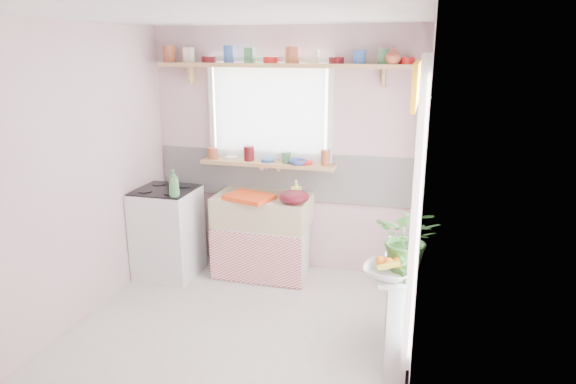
# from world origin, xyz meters

# --- Properties ---
(room) EXTENTS (3.20, 3.20, 3.20)m
(room) POSITION_xyz_m (0.66, 0.86, 1.37)
(room) COLOR silver
(room) RESTS_ON ground
(sink_unit) EXTENTS (0.95, 0.65, 1.11)m
(sink_unit) POSITION_xyz_m (-0.15, 1.29, 0.43)
(sink_unit) COLOR white
(sink_unit) RESTS_ON ground
(cooker) EXTENTS (0.58, 0.58, 0.93)m
(cooker) POSITION_xyz_m (-1.10, 1.05, 0.46)
(cooker) COLOR white
(cooker) RESTS_ON ground
(radiator_ledge) EXTENTS (0.22, 0.95, 0.78)m
(radiator_ledge) POSITION_xyz_m (1.30, 0.20, 0.40)
(radiator_ledge) COLOR white
(radiator_ledge) RESTS_ON ground
(windowsill) EXTENTS (1.40, 0.22, 0.04)m
(windowsill) POSITION_xyz_m (-0.15, 1.48, 1.14)
(windowsill) COLOR tan
(windowsill) RESTS_ON room
(pine_shelf) EXTENTS (2.52, 0.24, 0.04)m
(pine_shelf) POSITION_xyz_m (0.00, 1.47, 2.12)
(pine_shelf) COLOR tan
(pine_shelf) RESTS_ON room
(shelf_crockery) EXTENTS (2.47, 0.11, 0.12)m
(shelf_crockery) POSITION_xyz_m (-0.04, 1.47, 2.19)
(shelf_crockery) COLOR #A55133
(shelf_crockery) RESTS_ON pine_shelf
(sill_crockery) EXTENTS (1.35, 0.11, 0.12)m
(sill_crockery) POSITION_xyz_m (-0.17, 1.48, 1.22)
(sill_crockery) COLOR #A55133
(sill_crockery) RESTS_ON windowsill
(dish_tray) EXTENTS (0.51, 0.44, 0.04)m
(dish_tray) POSITION_xyz_m (-0.23, 1.14, 0.87)
(dish_tray) COLOR #FF4716
(dish_tray) RESTS_ON sink_unit
(colander) EXTENTS (0.38, 0.38, 0.13)m
(colander) POSITION_xyz_m (0.22, 1.12, 0.92)
(colander) COLOR #580F1A
(colander) RESTS_ON sink_unit
(jade_plant) EXTENTS (0.49, 0.44, 0.48)m
(jade_plant) POSITION_xyz_m (1.33, 0.02, 1.02)
(jade_plant) COLOR #396C2B
(jade_plant) RESTS_ON radiator_ledge
(fruit_bowl) EXTENTS (0.38, 0.38, 0.08)m
(fruit_bowl) POSITION_xyz_m (1.21, -0.14, 0.82)
(fruit_bowl) COLOR silver
(fruit_bowl) RESTS_ON radiator_ledge
(herb_pot) EXTENTS (0.11, 0.07, 0.20)m
(herb_pot) POSITION_xyz_m (1.33, -0.20, 0.88)
(herb_pot) COLOR #366A2A
(herb_pot) RESTS_ON radiator_ledge
(soap_bottle_sink) EXTENTS (0.11, 0.12, 0.21)m
(soap_bottle_sink) POSITION_xyz_m (0.22, 1.20, 0.95)
(soap_bottle_sink) COLOR #F0EC6A
(soap_bottle_sink) RESTS_ON sink_unit
(sill_cup) EXTENTS (0.15, 0.15, 0.09)m
(sill_cup) POSITION_xyz_m (0.01, 1.54, 1.21)
(sill_cup) COLOR beige
(sill_cup) RESTS_ON windowsill
(sill_bowl) EXTENTS (0.18, 0.18, 0.05)m
(sill_bowl) POSITION_xyz_m (0.18, 1.42, 1.19)
(sill_bowl) COLOR #3755B4
(sill_bowl) RESTS_ON windowsill
(shelf_vase) EXTENTS (0.18, 0.18, 0.16)m
(shelf_vase) POSITION_xyz_m (1.06, 1.41, 2.22)
(shelf_vase) COLOR #AA4E34
(shelf_vase) RESTS_ON pine_shelf
(cooker_bottle) EXTENTS (0.11, 0.12, 0.27)m
(cooker_bottle) POSITION_xyz_m (-0.88, 0.83, 1.05)
(cooker_bottle) COLOR #458B48
(cooker_bottle) RESTS_ON cooker
(fruit) EXTENTS (0.20, 0.14, 0.10)m
(fruit) POSITION_xyz_m (1.22, -0.13, 0.88)
(fruit) COLOR orange
(fruit) RESTS_ON fruit_bowl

